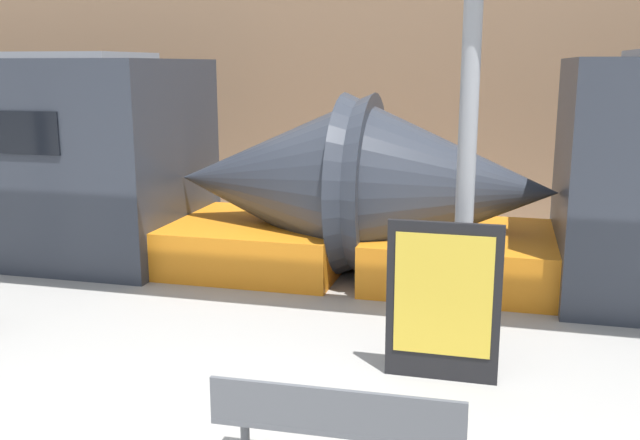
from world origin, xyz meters
The scene contains 4 objects.
station_wall centered at (0.00, 10.80, 2.50)m, with size 56.00×0.20×5.00m, color #937051.
bench_near centered at (0.69, 0.93, 0.50)m, with size 1.86×0.49×0.79m.
poster_board centered at (1.26, 2.89, 0.80)m, with size 1.09×0.07×1.57m.
support_column_near centered at (1.38, 3.75, 1.98)m, with size 0.19×0.19×3.95m, color gray.
Camera 1 is at (1.75, -3.69, 3.01)m, focal length 40.00 mm.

